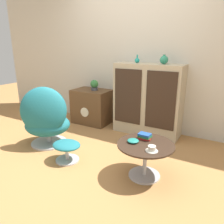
# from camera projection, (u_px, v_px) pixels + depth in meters

# --- Properties ---
(ground_plane) EXTENTS (12.00, 12.00, 0.00)m
(ground_plane) POSITION_uv_depth(u_px,v_px,m) (86.00, 159.00, 2.90)
(ground_plane) COLOR #A87542
(wall_back) EXTENTS (6.40, 0.06, 2.60)m
(wall_back) POSITION_uv_depth(u_px,v_px,m) (135.00, 54.00, 3.75)
(wall_back) COLOR beige
(wall_back) RESTS_ON ground_plane
(sideboard) EXTENTS (1.10, 0.42, 1.17)m
(sideboard) POSITION_uv_depth(u_px,v_px,m) (148.00, 100.00, 3.60)
(sideboard) COLOR tan
(sideboard) RESTS_ON ground_plane
(tv_console) EXTENTS (0.70, 0.49, 0.64)m
(tv_console) POSITION_uv_depth(u_px,v_px,m) (92.00, 106.00, 4.17)
(tv_console) COLOR brown
(tv_console) RESTS_ON ground_plane
(egg_chair) EXTENTS (0.88, 0.86, 0.92)m
(egg_chair) POSITION_uv_depth(u_px,v_px,m) (46.00, 118.00, 3.18)
(egg_chair) COLOR #B7B7BC
(egg_chair) RESTS_ON ground_plane
(ottoman) EXTENTS (0.38, 0.32, 0.27)m
(ottoman) POSITION_uv_depth(u_px,v_px,m) (67.00, 147.00, 2.81)
(ottoman) COLOR #B7B7BC
(ottoman) RESTS_ON ground_plane
(coffee_table) EXTENTS (0.64, 0.64, 0.41)m
(coffee_table) POSITION_uv_depth(u_px,v_px,m) (145.00, 153.00, 2.45)
(coffee_table) COLOR #B7B7BC
(coffee_table) RESTS_ON ground_plane
(vase_leftmost) EXTENTS (0.08, 0.08, 0.13)m
(vase_leftmost) POSITION_uv_depth(u_px,v_px,m) (137.00, 60.00, 3.52)
(vase_leftmost) COLOR teal
(vase_leftmost) RESTS_ON sideboard
(vase_inner_left) EXTENTS (0.13, 0.13, 0.14)m
(vase_inner_left) POSITION_uv_depth(u_px,v_px,m) (164.00, 60.00, 3.30)
(vase_inner_left) COLOR #2D8E6B
(vase_inner_left) RESTS_ON sideboard
(potted_plant) EXTENTS (0.15, 0.15, 0.19)m
(potted_plant) POSITION_uv_depth(u_px,v_px,m) (94.00, 85.00, 4.02)
(potted_plant) COLOR #4C4C51
(potted_plant) RESTS_ON tv_console
(teacup) EXTENTS (0.13, 0.13, 0.06)m
(teacup) POSITION_uv_depth(u_px,v_px,m) (152.00, 149.00, 2.24)
(teacup) COLOR silver
(teacup) RESTS_ON coffee_table
(book_stack) EXTENTS (0.15, 0.12, 0.07)m
(book_stack) POSITION_uv_depth(u_px,v_px,m) (145.00, 136.00, 2.52)
(book_stack) COLOR red
(book_stack) RESTS_ON coffee_table
(bowl) EXTENTS (0.13, 0.13, 0.04)m
(bowl) POSITION_uv_depth(u_px,v_px,m) (133.00, 141.00, 2.45)
(bowl) COLOR #1E7A70
(bowl) RESTS_ON coffee_table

